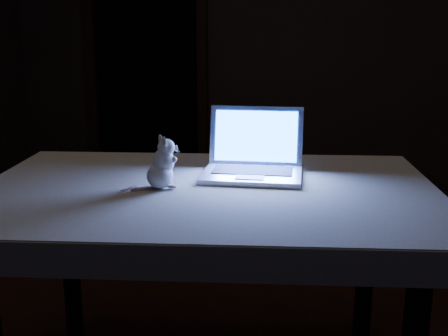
# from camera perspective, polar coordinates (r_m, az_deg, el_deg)

# --- Properties ---
(back_wall) EXTENTS (4.50, 0.04, 2.60)m
(back_wall) POSITION_cam_1_polar(r_m,az_deg,el_deg) (4.52, 5.55, 13.58)
(back_wall) COLOR black
(back_wall) RESTS_ON ground
(doorway) EXTENTS (1.06, 0.36, 2.13)m
(doorway) POSITION_cam_1_polar(r_m,az_deg,el_deg) (4.80, -7.88, 10.73)
(doorway) COLOR black
(doorway) RESTS_ON back_wall
(table) EXTENTS (1.62, 1.19, 0.79)m
(table) POSITION_cam_1_polar(r_m,az_deg,el_deg) (2.09, -1.64, -12.69)
(table) COLOR black
(table) RESTS_ON floor
(tablecloth) EXTENTS (1.72, 1.27, 0.10)m
(tablecloth) POSITION_cam_1_polar(r_m,az_deg,el_deg) (2.02, -3.83, -2.72)
(tablecloth) COLOR #C0B89D
(tablecloth) RESTS_ON table
(laptop) EXTENTS (0.38, 0.34, 0.24)m
(laptop) POSITION_cam_1_polar(r_m,az_deg,el_deg) (2.03, 2.88, 2.35)
(laptop) COLOR silver
(laptop) RESTS_ON tablecloth
(plush_mouse) EXTENTS (0.13, 0.13, 0.18)m
(plush_mouse) POSITION_cam_1_polar(r_m,az_deg,el_deg) (1.91, -6.55, 0.55)
(plush_mouse) COLOR silver
(plush_mouse) RESTS_ON tablecloth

